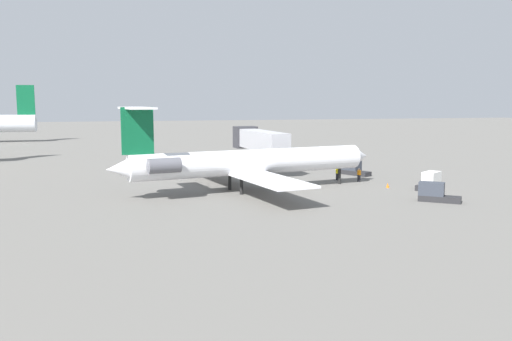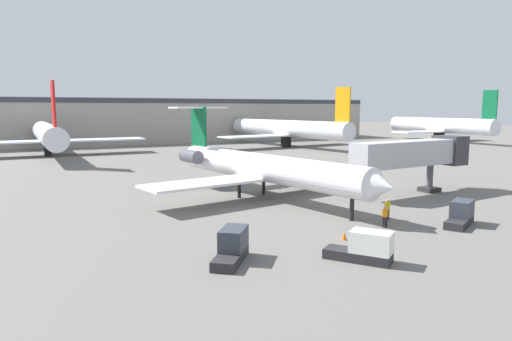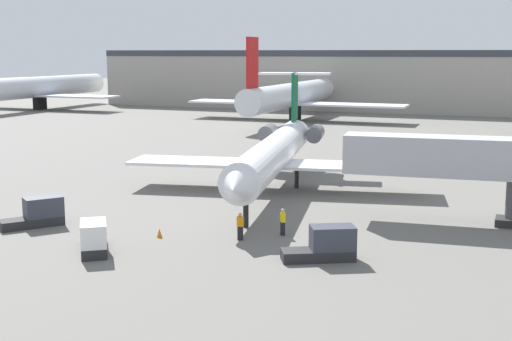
{
  "view_description": "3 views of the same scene",
  "coord_description": "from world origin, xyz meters",
  "px_view_note": "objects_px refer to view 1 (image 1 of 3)",
  "views": [
    {
      "loc": [
        -60.29,
        12.27,
        9.97
      ],
      "look_at": [
        -3.9,
        -2.14,
        2.27
      ],
      "focal_mm": 37.51,
      "sensor_mm": 36.0,
      "label": 1
    },
    {
      "loc": [
        -25.25,
        -42.66,
        9.13
      ],
      "look_at": [
        -5.64,
        -3.76,
        3.27
      ],
      "focal_mm": 32.66,
      "sensor_mm": 36.0,
      "label": 2
    },
    {
      "loc": [
        15.01,
        -52.99,
        11.27
      ],
      "look_at": [
        -4.08,
        -4.88,
        2.27
      ],
      "focal_mm": 48.04,
      "sensor_mm": 36.0,
      "label": 3
    }
  ],
  "objects_px": {
    "jet_bridge": "(258,140)",
    "ground_crew_marshaller": "(337,173)",
    "traffic_cone_near": "(388,185)",
    "regional_jet": "(245,162)",
    "baggage_tug_lead": "(353,169)",
    "ground_crew_loader": "(359,175)",
    "baggage_tug_spare": "(430,181)",
    "baggage_tug_trailing": "(435,193)"
  },
  "relations": [
    {
      "from": "jet_bridge",
      "to": "ground_crew_marshaller",
      "type": "height_order",
      "value": "jet_bridge"
    },
    {
      "from": "ground_crew_marshaller",
      "to": "traffic_cone_near",
      "type": "bearing_deg",
      "value": -154.57
    },
    {
      "from": "regional_jet",
      "to": "baggage_tug_lead",
      "type": "relative_size",
      "value": 7.4
    },
    {
      "from": "baggage_tug_lead",
      "to": "traffic_cone_near",
      "type": "distance_m",
      "value": 10.84
    },
    {
      "from": "ground_crew_marshaller",
      "to": "ground_crew_loader",
      "type": "xyz_separation_m",
      "value": [
        -2.03,
        -1.98,
        0.0
      ]
    },
    {
      "from": "regional_jet",
      "to": "traffic_cone_near",
      "type": "relative_size",
      "value": 56.41
    },
    {
      "from": "jet_bridge",
      "to": "ground_crew_loader",
      "type": "bearing_deg",
      "value": -143.71
    },
    {
      "from": "regional_jet",
      "to": "baggage_tug_spare",
      "type": "xyz_separation_m",
      "value": [
        -3.4,
        -20.74,
        -2.42
      ]
    },
    {
      "from": "baggage_tug_lead",
      "to": "baggage_tug_trailing",
      "type": "relative_size",
      "value": 1.04
    },
    {
      "from": "jet_bridge",
      "to": "baggage_tug_spare",
      "type": "bearing_deg",
      "value": -142.31
    },
    {
      "from": "ground_crew_marshaller",
      "to": "baggage_tug_spare",
      "type": "height_order",
      "value": "baggage_tug_spare"
    },
    {
      "from": "ground_crew_marshaller",
      "to": "regional_jet",
      "type": "bearing_deg",
      "value": 111.77
    },
    {
      "from": "jet_bridge",
      "to": "traffic_cone_near",
      "type": "relative_size",
      "value": 28.31
    },
    {
      "from": "jet_bridge",
      "to": "baggage_tug_trailing",
      "type": "xyz_separation_m",
      "value": [
        -26.51,
        -11.24,
        -3.52
      ]
    },
    {
      "from": "regional_jet",
      "to": "traffic_cone_near",
      "type": "distance_m",
      "value": 16.77
    },
    {
      "from": "baggage_tug_spare",
      "to": "traffic_cone_near",
      "type": "relative_size",
      "value": 7.41
    },
    {
      "from": "jet_bridge",
      "to": "baggage_tug_trailing",
      "type": "height_order",
      "value": "jet_bridge"
    },
    {
      "from": "baggage_tug_lead",
      "to": "baggage_tug_spare",
      "type": "distance_m",
      "value": 13.08
    },
    {
      "from": "baggage_tug_lead",
      "to": "ground_crew_marshaller",
      "type": "bearing_deg",
      "value": 134.66
    },
    {
      "from": "ground_crew_loader",
      "to": "baggage_tug_spare",
      "type": "bearing_deg",
      "value": -139.73
    },
    {
      "from": "regional_jet",
      "to": "ground_crew_loader",
      "type": "distance_m",
      "value": 15.65
    },
    {
      "from": "ground_crew_marshaller",
      "to": "traffic_cone_near",
      "type": "height_order",
      "value": "ground_crew_marshaller"
    },
    {
      "from": "ground_crew_marshaller",
      "to": "traffic_cone_near",
      "type": "xyz_separation_m",
      "value": [
        -6.88,
        -3.27,
        -0.58
      ]
    },
    {
      "from": "baggage_tug_trailing",
      "to": "baggage_tug_lead",
      "type": "bearing_deg",
      "value": -0.67
    },
    {
      "from": "ground_crew_loader",
      "to": "baggage_tug_lead",
      "type": "bearing_deg",
      "value": -18.51
    },
    {
      "from": "baggage_tug_lead",
      "to": "traffic_cone_near",
      "type": "height_order",
      "value": "baggage_tug_lead"
    },
    {
      "from": "jet_bridge",
      "to": "ground_crew_loader",
      "type": "height_order",
      "value": "jet_bridge"
    },
    {
      "from": "ground_crew_marshaller",
      "to": "ground_crew_loader",
      "type": "distance_m",
      "value": 2.83
    },
    {
      "from": "baggage_tug_trailing",
      "to": "baggage_tug_spare",
      "type": "xyz_separation_m",
      "value": [
        6.98,
        -3.85,
        0.0
      ]
    },
    {
      "from": "regional_jet",
      "to": "ground_crew_loader",
      "type": "bearing_deg",
      "value": -77.97
    },
    {
      "from": "ground_crew_loader",
      "to": "jet_bridge",
      "type": "bearing_deg",
      "value": 36.29
    },
    {
      "from": "ground_crew_loader",
      "to": "baggage_tug_trailing",
      "type": "xyz_separation_m",
      "value": [
        -13.6,
        -1.76,
        -0.02
      ]
    },
    {
      "from": "regional_jet",
      "to": "traffic_cone_near",
      "type": "xyz_separation_m",
      "value": [
        -1.63,
        -16.43,
        -2.98
      ]
    },
    {
      "from": "baggage_tug_spare",
      "to": "baggage_tug_trailing",
      "type": "bearing_deg",
      "value": 151.11
    },
    {
      "from": "baggage_tug_spare",
      "to": "jet_bridge",
      "type": "bearing_deg",
      "value": 37.69
    },
    {
      "from": "jet_bridge",
      "to": "ground_crew_marshaller",
      "type": "distance_m",
      "value": 13.67
    },
    {
      "from": "baggage_tug_lead",
      "to": "jet_bridge",
      "type": "bearing_deg",
      "value": 58.75
    },
    {
      "from": "regional_jet",
      "to": "baggage_tug_spare",
      "type": "bearing_deg",
      "value": -99.31
    },
    {
      "from": "ground_crew_marshaller",
      "to": "baggage_tug_lead",
      "type": "distance_m",
      "value": 5.58
    },
    {
      "from": "baggage_tug_spare",
      "to": "baggage_tug_lead",
      "type": "bearing_deg",
      "value": 16.06
    },
    {
      "from": "baggage_tug_lead",
      "to": "traffic_cone_near",
      "type": "relative_size",
      "value": 7.62
    },
    {
      "from": "regional_jet",
      "to": "baggage_tug_trailing",
      "type": "xyz_separation_m",
      "value": [
        -10.38,
        -16.89,
        -2.42
      ]
    }
  ]
}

